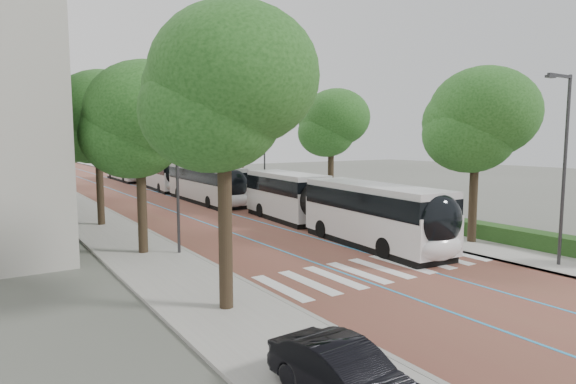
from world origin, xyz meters
name	(u,v)px	position (x,y,z in m)	size (l,w,h in m)	color
ground	(394,275)	(0.00, 0.00, 0.00)	(160.00, 160.00, 0.00)	#51544C
road	(129,189)	(0.00, 40.00, 0.01)	(11.00, 140.00, 0.02)	brown
sidewalk_left	(53,193)	(-7.50, 40.00, 0.06)	(4.00, 140.00, 0.12)	gray
sidewalk_right	(193,185)	(7.50, 40.00, 0.06)	(4.00, 140.00, 0.12)	gray
kerb_left	(74,192)	(-5.60, 40.00, 0.06)	(0.20, 140.00, 0.14)	gray
kerb_right	(178,186)	(5.60, 40.00, 0.06)	(0.20, 140.00, 0.14)	gray
zebra_crossing	(380,268)	(0.20, 1.00, 0.03)	(10.55, 3.60, 0.01)	silver
lane_line_left	(114,190)	(-1.60, 40.00, 0.02)	(0.12, 126.00, 0.01)	#278CC6
lane_line_right	(143,188)	(1.60, 40.00, 0.02)	(0.12, 126.00, 0.01)	#278CC6
hedge	(523,237)	(9.10, 0.00, 0.52)	(1.20, 14.00, 0.80)	#1B3E15
streetlight_near	(563,155)	(6.62, -3.00, 4.82)	(1.82, 0.20, 8.00)	#2F2F32
streetlight_far	(263,147)	(6.62, 22.00, 4.82)	(1.82, 0.20, 8.00)	#2F2F32
lamp_post_left	(177,168)	(-6.10, 8.00, 4.12)	(0.14, 0.14, 8.00)	#2F2F32
trees_left	(78,125)	(-7.50, 24.73, 6.53)	(5.94, 60.18, 9.60)	black
trees_right	(265,133)	(7.70, 23.51, 5.99)	(5.84, 47.68, 8.58)	black
lead_bus	(332,206)	(3.20, 8.14, 1.63)	(4.03, 18.54, 3.20)	black
bus_queued_0	(207,184)	(2.63, 24.66, 1.62)	(2.85, 12.46, 3.20)	silver
bus_queued_1	(162,175)	(3.06, 37.66, 1.62)	(3.34, 12.54, 3.20)	silver
bus_queued_2	(127,168)	(2.69, 50.84, 1.62)	(2.72, 12.44, 3.20)	silver
parked_car	(345,375)	(-7.97, -6.44, 0.74)	(1.31, 3.77, 1.24)	black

